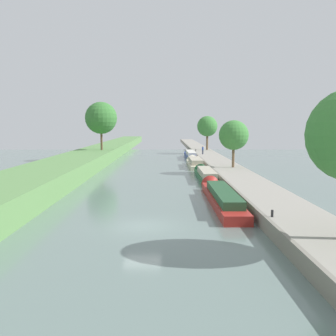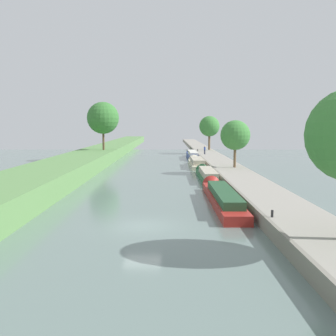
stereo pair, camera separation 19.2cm
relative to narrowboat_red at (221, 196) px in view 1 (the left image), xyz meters
The scene contains 13 objects.
ground_plane 10.04m from the narrowboat_red, 129.47° to the right, with size 160.00×160.00×0.00m, color slate.
right_towpath 8.63m from the narrowboat_red, 63.72° to the right, with size 4.42×260.00×0.94m.
stone_quay 7.88m from the narrowboat_red, 79.15° to the right, with size 0.25×260.00×0.99m.
narrowboat_red is the anchor object (origin of this frame).
narrowboat_green 14.90m from the narrowboat_red, 89.14° to the left, with size 1.91×13.47×1.94m.
narrowboat_cream 29.54m from the narrowboat_red, 89.99° to the left, with size 2.16×13.00×2.13m.
narrowboat_blue 44.55m from the narrowboat_red, 89.65° to the left, with size 1.83×15.41×1.98m.
tree_rightbank_midnear 20.32m from the narrowboat_red, 76.96° to the left, with size 4.04×4.04×6.41m.
tree_rightbank_midfar 56.52m from the narrowboat_red, 84.99° to the left, with size 4.70×4.70×7.81m.
tree_leftbank_downstream 42.27m from the narrowboat_red, 113.50° to the left, with size 5.86×5.86×8.82m.
person_walking 42.88m from the narrowboat_red, 86.50° to the left, with size 0.34×0.34×1.66m.
mooring_bollard_near 9.33m from the narrowboat_red, 78.17° to the right, with size 0.16×0.16×0.45m.
mooring_bollard_far 51.53m from the narrowboat_red, 87.88° to the left, with size 0.16×0.16×0.45m.
Camera 1 is at (1.53, -24.93, 6.72)m, focal length 40.92 mm.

